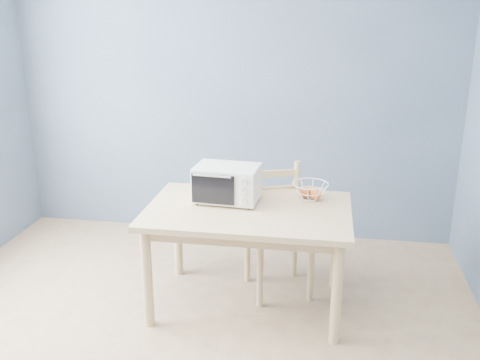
% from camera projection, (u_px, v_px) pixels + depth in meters
% --- Properties ---
extents(room, '(4.01, 4.51, 2.61)m').
position_uv_depth(room, '(154.00, 169.00, 2.67)').
color(room, tan).
rests_on(room, ground).
extents(dining_table, '(1.40, 0.90, 0.75)m').
position_uv_depth(dining_table, '(248.00, 222.00, 3.70)').
color(dining_table, tan).
rests_on(dining_table, ground).
extents(toaster_oven, '(0.47, 0.35, 0.26)m').
position_uv_depth(toaster_oven, '(225.00, 183.00, 3.76)').
color(toaster_oven, silver).
rests_on(toaster_oven, dining_table).
extents(fruit_basket, '(0.29, 0.29, 0.12)m').
position_uv_depth(fruit_basket, '(310.00, 191.00, 3.82)').
color(fruit_basket, white).
rests_on(fruit_basket, dining_table).
extents(dining_chair, '(0.58, 0.58, 0.96)m').
position_uv_depth(dining_chair, '(277.00, 231.00, 3.99)').
color(dining_chair, tan).
rests_on(dining_chair, ground).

